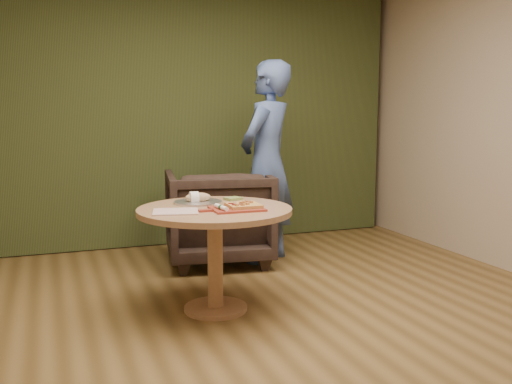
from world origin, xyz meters
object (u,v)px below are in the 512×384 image
object	(u,v)px
cutlery_roll	(221,207)
armchair	(218,212)
person_standing	(267,162)
pedestal_table	(215,227)
flatbread_pizza	(243,205)
pizza_paddle	(235,209)
serving_tray	(198,202)
bread_roll	(197,197)

from	to	relation	value
cutlery_roll	armchair	size ratio (longest dim) A/B	0.21
person_standing	pedestal_table	bearing A→B (deg)	12.63
armchair	flatbread_pizza	bearing A→B (deg)	89.66
flatbread_pizza	pedestal_table	bearing A→B (deg)	145.66
flatbread_pizza	person_standing	size ratio (longest dim) A/B	0.12
flatbread_pizza	cutlery_roll	size ratio (longest dim) A/B	1.13
pedestal_table	flatbread_pizza	xyz separation A→B (m)	(0.17, -0.12, 0.17)
pizza_paddle	armchair	distance (m)	1.45
flatbread_pizza	serving_tray	bearing A→B (deg)	123.56
flatbread_pizza	serving_tray	distance (m)	0.42
pizza_paddle	pedestal_table	bearing A→B (deg)	131.44
pedestal_table	cutlery_roll	xyz separation A→B (m)	(-0.00, -0.16, 0.17)
flatbread_pizza	serving_tray	size ratio (longest dim) A/B	0.63
cutlery_roll	bread_roll	distance (m)	0.40
pedestal_table	pizza_paddle	size ratio (longest dim) A/B	2.44
serving_tray	armchair	bearing A→B (deg)	65.99
serving_tray	flatbread_pizza	bearing A→B (deg)	-56.44
cutlery_roll	person_standing	distance (m)	1.57
cutlery_roll	armchair	distance (m)	1.51
serving_tray	armchair	world-z (taller)	armchair
pedestal_table	armchair	size ratio (longest dim) A/B	1.13
pedestal_table	flatbread_pizza	size ratio (longest dim) A/B	4.87
cutlery_roll	armchair	world-z (taller)	armchair
bread_roll	pedestal_table	bearing A→B (deg)	-73.57
bread_roll	person_standing	bearing A→B (deg)	45.04
pizza_paddle	serving_tray	xyz separation A→B (m)	(-0.17, 0.36, -0.00)
pizza_paddle	armchair	xyz separation A→B (m)	(0.29, 1.39, -0.27)
pedestal_table	person_standing	xyz separation A→B (m)	(0.85, 1.15, 0.33)
cutlery_roll	armchair	xyz separation A→B (m)	(0.40, 1.42, -0.30)
serving_tray	person_standing	distance (m)	1.30
serving_tray	bread_roll	bearing A→B (deg)	180.00
pedestal_table	bread_roll	xyz separation A→B (m)	(-0.07, 0.23, 0.18)
flatbread_pizza	bread_roll	distance (m)	0.43
serving_tray	person_standing	bearing A→B (deg)	45.32
serving_tray	bread_roll	distance (m)	0.04
pizza_paddle	person_standing	xyz separation A→B (m)	(0.74, 1.28, 0.19)
person_standing	serving_tray	bearing A→B (deg)	4.33
pedestal_table	armchair	world-z (taller)	armchair
bread_roll	armchair	world-z (taller)	armchair
pedestal_table	serving_tray	size ratio (longest dim) A/B	3.07
cutlery_roll	person_standing	size ratio (longest dim) A/B	0.11
pedestal_table	pizza_paddle	distance (m)	0.23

